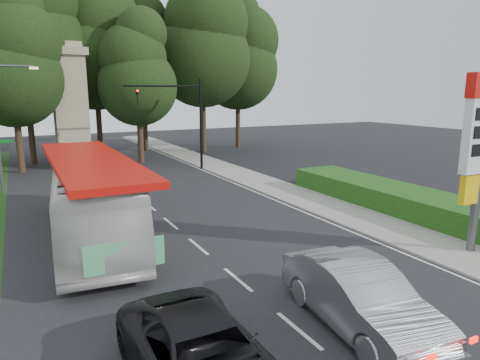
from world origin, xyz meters
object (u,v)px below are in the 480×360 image
monument (70,105)px  transit_bus (92,198)px  traffic_signal_mast (185,111)px  sedan_silver (359,297)px  suv_charcoal (204,359)px

monument → transit_bus: size_ratio=0.81×
traffic_signal_mast → transit_bus: size_ratio=0.58×
transit_bus → sedan_silver: (5.00, -10.93, -0.84)m
transit_bus → sedan_silver: size_ratio=2.30×
sedan_silver → transit_bus: bearing=121.1°
suv_charcoal → sedan_silver: bearing=4.7°
monument → transit_bus: bearing=-94.5°
monument → transit_bus: monument is taller
transit_bus → sedan_silver: bearing=-60.2°
monument → suv_charcoal: 30.83m
sedan_silver → suv_charcoal: 4.63m
transit_bus → suv_charcoal: bearing=-82.9°
monument → sedan_silver: monument is taller
traffic_signal_mast → transit_bus: bearing=-124.9°
traffic_signal_mast → monument: (-7.68, 6.00, 0.43)m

